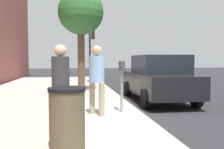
# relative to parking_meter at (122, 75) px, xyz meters

# --- Properties ---
(ground_plane) EXTENTS (80.00, 80.00, 0.00)m
(ground_plane) POSITION_rel_parking_meter_xyz_m (0.26, -0.54, -1.17)
(ground_plane) COLOR #2B2B2D
(ground_plane) RESTS_ON ground
(sidewalk_slab) EXTENTS (28.00, 6.00, 0.15)m
(sidewalk_slab) POSITION_rel_parking_meter_xyz_m (0.26, 2.46, -1.09)
(sidewalk_slab) COLOR #B7B2A8
(sidewalk_slab) RESTS_ON ground_plane
(parking_meter) EXTENTS (0.36, 0.12, 1.41)m
(parking_meter) POSITION_rel_parking_meter_xyz_m (0.00, 0.00, 0.00)
(parking_meter) COLOR gray
(parking_meter) RESTS_ON sidewalk_slab
(pedestrian_at_meter) EXTENTS (0.48, 0.40, 1.82)m
(pedestrian_at_meter) POSITION_rel_parking_meter_xyz_m (-0.24, 0.71, 0.06)
(pedestrian_at_meter) COLOR tan
(pedestrian_at_meter) RESTS_ON sidewalk_slab
(pedestrian_bystander) EXTENTS (0.47, 0.39, 1.78)m
(pedestrian_bystander) POSITION_rel_parking_meter_xyz_m (-1.10, 1.59, 0.04)
(pedestrian_bystander) COLOR #191E4C
(pedestrian_bystander) RESTS_ON sidewalk_slab
(parked_sedan_near) EXTENTS (4.44, 2.04, 1.77)m
(parked_sedan_near) POSITION_rel_parking_meter_xyz_m (2.34, -1.89, -0.27)
(parked_sedan_near) COLOR black
(parked_sedan_near) RESTS_ON ground_plane
(street_tree) EXTENTS (2.07, 2.07, 4.65)m
(street_tree) POSITION_rel_parking_meter_xyz_m (4.65, 0.95, 2.53)
(street_tree) COLOR brown
(street_tree) RESTS_ON sidewalk_slab
(traffic_signal) EXTENTS (0.24, 0.44, 3.60)m
(traffic_signal) POSITION_rel_parking_meter_xyz_m (9.03, 0.16, 1.41)
(traffic_signal) COLOR black
(traffic_signal) RESTS_ON sidewalk_slab
(trash_bin) EXTENTS (0.59, 0.59, 1.01)m
(trash_bin) POSITION_rel_parking_meter_xyz_m (-2.68, 1.42, -0.51)
(trash_bin) COLOR brown
(trash_bin) RESTS_ON sidewalk_slab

